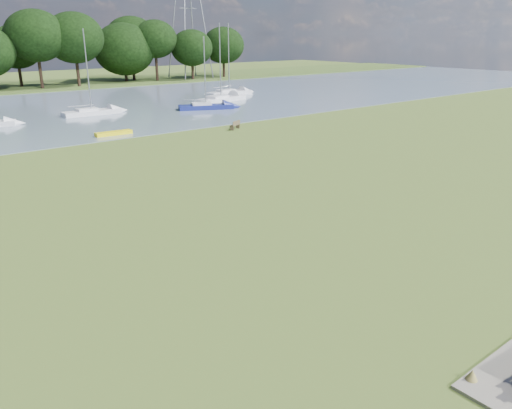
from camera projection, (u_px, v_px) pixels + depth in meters
ground at (229, 227)px, 22.88m from camera, size 220.00×220.00×0.00m
river at (2, 116)px, 53.87m from camera, size 220.00×40.00×0.10m
riverbank_bench at (235, 125)px, 46.17m from camera, size 1.36×0.90×0.81m
kayak at (114, 133)px, 43.43m from camera, size 3.24×0.85×0.32m
sailboat_0 at (205, 105)px, 58.14m from camera, size 6.48×4.11×8.11m
sailboat_3 at (91, 111)px, 54.17m from camera, size 6.22×1.75×8.89m
sailboat_7 at (229, 91)px, 71.28m from camera, size 7.04×2.26×9.77m
sailboat_9 at (220, 98)px, 64.62m from camera, size 8.00×3.94×9.64m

